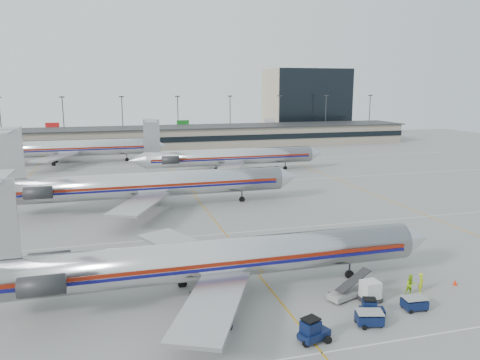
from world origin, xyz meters
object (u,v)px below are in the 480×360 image
object	(u,v)px
tug_center	(313,331)
belt_loader	(348,292)
jet_foreground	(207,259)
jet_second_row	(144,185)
uld_container	(370,291)

from	to	relation	value
tug_center	belt_loader	world-z (taller)	belt_loader
belt_loader	jet_foreground	bearing A→B (deg)	140.53
jet_second_row	tug_center	world-z (taller)	jet_second_row
jet_second_row	tug_center	size ratio (longest dim) A/B	18.72
jet_foreground	uld_container	distance (m)	14.39
jet_second_row	tug_center	bearing A→B (deg)	-78.25
uld_container	tug_center	bearing A→B (deg)	-151.57
uld_container	belt_loader	world-z (taller)	belt_loader
jet_second_row	belt_loader	bearing A→B (deg)	-68.00
tug_center	uld_container	xyz separation A→B (m)	(7.51, 4.72, 0.07)
jet_foreground	tug_center	bearing A→B (deg)	-59.62
jet_foreground	uld_container	xyz separation A→B (m)	(13.25, -5.07, -2.41)
jet_second_row	belt_loader	xyz separation A→B (m)	(14.71, -36.39, -3.06)
jet_second_row	uld_container	distance (m)	40.91
jet_foreground	jet_second_row	bearing A→B (deg)	95.35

